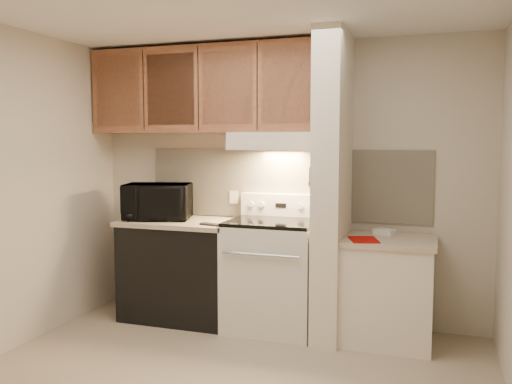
% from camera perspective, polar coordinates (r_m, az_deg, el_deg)
% --- Properties ---
extents(floor, '(3.60, 3.60, 0.00)m').
position_cam_1_polar(floor, '(3.86, -3.48, -19.55)').
color(floor, tan).
rests_on(floor, ground).
extents(ceiling, '(3.60, 3.60, 0.00)m').
position_cam_1_polar(ceiling, '(3.60, -3.73, 19.41)').
color(ceiling, white).
rests_on(ceiling, wall_back).
extents(wall_back, '(3.60, 2.50, 0.02)m').
position_cam_1_polar(wall_back, '(4.93, 2.96, 1.02)').
color(wall_back, beige).
rests_on(wall_back, floor).
extents(wall_left, '(0.02, 3.00, 2.50)m').
position_cam_1_polar(wall_left, '(4.51, -25.30, 0.09)').
color(wall_left, beige).
rests_on(wall_left, floor).
extents(backsplash, '(2.60, 0.02, 0.63)m').
position_cam_1_polar(backsplash, '(4.92, 2.92, 0.83)').
color(backsplash, beige).
rests_on(backsplash, wall_back).
extents(range_body, '(0.76, 0.65, 0.92)m').
position_cam_1_polar(range_body, '(4.73, 1.78, -8.87)').
color(range_body, silver).
rests_on(range_body, floor).
extents(oven_window, '(0.50, 0.01, 0.30)m').
position_cam_1_polar(oven_window, '(4.43, 0.59, -9.33)').
color(oven_window, black).
rests_on(oven_window, range_body).
extents(oven_handle, '(0.65, 0.02, 0.02)m').
position_cam_1_polar(oven_handle, '(4.35, 0.43, -6.64)').
color(oven_handle, silver).
rests_on(oven_handle, range_body).
extents(cooktop, '(0.74, 0.64, 0.03)m').
position_cam_1_polar(cooktop, '(4.64, 1.79, -3.17)').
color(cooktop, black).
rests_on(cooktop, range_body).
extents(range_backguard, '(0.76, 0.08, 0.20)m').
position_cam_1_polar(range_backguard, '(4.90, 2.76, -1.37)').
color(range_backguard, silver).
rests_on(range_backguard, range_body).
extents(range_display, '(0.10, 0.01, 0.04)m').
position_cam_1_polar(range_display, '(4.86, 2.62, -1.42)').
color(range_display, black).
rests_on(range_display, range_backguard).
extents(range_knob_left_outer, '(0.05, 0.02, 0.05)m').
position_cam_1_polar(range_knob_left_outer, '(4.94, -0.52, -1.31)').
color(range_knob_left_outer, silver).
rests_on(range_knob_left_outer, range_backguard).
extents(range_knob_left_inner, '(0.05, 0.02, 0.05)m').
position_cam_1_polar(range_knob_left_inner, '(4.91, 0.59, -1.35)').
color(range_knob_left_inner, silver).
rests_on(range_knob_left_inner, range_backguard).
extents(range_knob_right_inner, '(0.05, 0.02, 0.05)m').
position_cam_1_polar(range_knob_right_inner, '(4.81, 4.68, -1.51)').
color(range_knob_right_inner, silver).
rests_on(range_knob_right_inner, range_backguard).
extents(range_knob_right_outer, '(0.05, 0.02, 0.05)m').
position_cam_1_polar(range_knob_right_outer, '(4.79, 5.84, -1.55)').
color(range_knob_right_outer, silver).
rests_on(range_knob_right_outer, range_backguard).
extents(dishwasher_front, '(1.00, 0.63, 0.87)m').
position_cam_1_polar(dishwasher_front, '(5.06, -7.87, -8.26)').
color(dishwasher_front, black).
rests_on(dishwasher_front, floor).
extents(left_countertop, '(1.04, 0.67, 0.04)m').
position_cam_1_polar(left_countertop, '(4.98, -7.94, -3.16)').
color(left_countertop, '#BDAA8F').
rests_on(left_countertop, dishwasher_front).
extents(spoon_rest, '(0.24, 0.12, 0.02)m').
position_cam_1_polar(spoon_rest, '(4.63, -4.60, -3.43)').
color(spoon_rest, black).
rests_on(spoon_rest, left_countertop).
extents(teal_jar, '(0.12, 0.12, 0.10)m').
position_cam_1_polar(teal_jar, '(5.32, -10.27, -1.87)').
color(teal_jar, '#306E66').
rests_on(teal_jar, left_countertop).
extents(outlet, '(0.08, 0.01, 0.12)m').
position_cam_1_polar(outlet, '(5.07, -2.36, -0.56)').
color(outlet, silver).
rests_on(outlet, backsplash).
extents(microwave, '(0.68, 0.55, 0.33)m').
position_cam_1_polar(microwave, '(5.04, -10.31, -0.99)').
color(microwave, black).
rests_on(microwave, left_countertop).
extents(partition_pillar, '(0.22, 0.70, 2.50)m').
position_cam_1_polar(partition_pillar, '(4.48, 8.05, 0.53)').
color(partition_pillar, silver).
rests_on(partition_pillar, floor).
extents(pillar_trim, '(0.01, 0.70, 0.04)m').
position_cam_1_polar(pillar_trim, '(4.50, 6.60, 1.20)').
color(pillar_trim, '#995B3C').
rests_on(pillar_trim, partition_pillar).
extents(knife_strip, '(0.02, 0.42, 0.04)m').
position_cam_1_polar(knife_strip, '(4.45, 6.40, 1.42)').
color(knife_strip, black).
rests_on(knife_strip, partition_pillar).
extents(knife_blade_a, '(0.01, 0.03, 0.16)m').
position_cam_1_polar(knife_blade_a, '(4.31, 5.81, -0.04)').
color(knife_blade_a, silver).
rests_on(knife_blade_a, knife_strip).
extents(knife_handle_a, '(0.02, 0.02, 0.10)m').
position_cam_1_polar(knife_handle_a, '(4.28, 5.76, 1.93)').
color(knife_handle_a, black).
rests_on(knife_handle_a, knife_strip).
extents(knife_blade_b, '(0.01, 0.04, 0.18)m').
position_cam_1_polar(knife_blade_b, '(4.38, 5.99, -0.09)').
color(knife_blade_b, silver).
rests_on(knife_blade_b, knife_strip).
extents(knife_handle_b, '(0.02, 0.02, 0.10)m').
position_cam_1_polar(knife_handle_b, '(4.36, 6.01, 2.00)').
color(knife_handle_b, black).
rests_on(knife_handle_b, knife_strip).
extents(knife_blade_c, '(0.01, 0.04, 0.20)m').
position_cam_1_polar(knife_blade_c, '(4.47, 6.26, -0.10)').
color(knife_blade_c, silver).
rests_on(knife_blade_c, knife_strip).
extents(knife_handle_c, '(0.02, 0.02, 0.10)m').
position_cam_1_polar(knife_handle_c, '(4.46, 6.29, 2.07)').
color(knife_handle_c, black).
rests_on(knife_handle_c, knife_strip).
extents(knife_blade_d, '(0.01, 0.04, 0.16)m').
position_cam_1_polar(knife_blade_d, '(4.52, 6.41, 0.21)').
color(knife_blade_d, silver).
rests_on(knife_blade_d, knife_strip).
extents(knife_handle_d, '(0.02, 0.02, 0.10)m').
position_cam_1_polar(knife_handle_d, '(4.54, 6.50, 2.13)').
color(knife_handle_d, black).
rests_on(knife_handle_d, knife_strip).
extents(knife_blade_e, '(0.01, 0.04, 0.18)m').
position_cam_1_polar(knife_blade_e, '(4.61, 6.63, 0.18)').
color(knife_blade_e, silver).
rests_on(knife_blade_e, knife_strip).
extents(knife_handle_e, '(0.02, 0.02, 0.10)m').
position_cam_1_polar(knife_handle_e, '(4.62, 6.70, 2.18)').
color(knife_handle_e, black).
rests_on(knife_handle_e, knife_strip).
extents(oven_mitt, '(0.03, 0.11, 0.26)m').
position_cam_1_polar(oven_mitt, '(4.67, 6.83, 0.37)').
color(oven_mitt, slate).
rests_on(oven_mitt, partition_pillar).
extents(right_cab_base, '(0.70, 0.60, 0.81)m').
position_cam_1_polar(right_cab_base, '(4.57, 13.68, -10.26)').
color(right_cab_base, silver).
rests_on(right_cab_base, floor).
extents(right_countertop, '(0.74, 0.64, 0.04)m').
position_cam_1_polar(right_countertop, '(4.48, 13.80, -5.01)').
color(right_countertop, '#BDAA8F').
rests_on(right_countertop, right_cab_base).
extents(red_folder, '(0.28, 0.33, 0.01)m').
position_cam_1_polar(red_folder, '(4.34, 11.27, -4.94)').
color(red_folder, '#9D0804').
rests_on(red_folder, right_countertop).
extents(white_box, '(0.19, 0.16, 0.04)m').
position_cam_1_polar(white_box, '(4.65, 13.38, -4.09)').
color(white_box, white).
rests_on(white_box, right_countertop).
extents(range_hood, '(0.78, 0.44, 0.15)m').
position_cam_1_polar(range_hood, '(4.71, 2.26, 5.38)').
color(range_hood, silver).
rests_on(range_hood, upper_cabinets).
extents(hood_lip, '(0.78, 0.04, 0.06)m').
position_cam_1_polar(hood_lip, '(4.51, 1.51, 4.81)').
color(hood_lip, silver).
rests_on(hood_lip, range_hood).
extents(upper_cabinets, '(2.18, 0.33, 0.77)m').
position_cam_1_polar(upper_cabinets, '(5.01, -5.31, 10.63)').
color(upper_cabinets, '#995B3C').
rests_on(upper_cabinets, wall_back).
extents(cab_door_a, '(0.46, 0.01, 0.63)m').
position_cam_1_polar(cab_door_a, '(5.25, -14.35, 10.24)').
color(cab_door_a, '#995B3C').
rests_on(cab_door_a, upper_cabinets).
extents(cab_gap_a, '(0.01, 0.01, 0.73)m').
position_cam_1_polar(cab_gap_a, '(5.11, -11.75, 10.44)').
color(cab_gap_a, black).
rests_on(cab_gap_a, upper_cabinets).
extents(cab_door_b, '(0.46, 0.01, 0.63)m').
position_cam_1_polar(cab_door_b, '(4.98, -8.98, 10.62)').
color(cab_door_b, '#995B3C').
rests_on(cab_door_b, upper_cabinets).
extents(cab_gap_b, '(0.01, 0.01, 0.73)m').
position_cam_1_polar(cab_gap_b, '(4.86, -6.09, 10.78)').
color(cab_gap_b, black).
rests_on(cab_gap_b, upper_cabinets).
extents(cab_door_c, '(0.46, 0.01, 0.63)m').
position_cam_1_polar(cab_door_c, '(4.76, -3.04, 10.92)').
color(cab_door_c, '#995B3C').
rests_on(cab_door_c, upper_cabinets).
extents(cab_gap_c, '(0.01, 0.01, 0.73)m').
position_cam_1_polar(cab_gap_c, '(4.66, 0.13, 11.04)').
color(cab_gap_c, black).
rests_on(cab_gap_c, upper_cabinets).
extents(cab_door_d, '(0.46, 0.01, 0.63)m').
position_cam_1_polar(cab_door_d, '(4.59, 3.43, 11.13)').
color(cab_door_d, '#995B3C').
rests_on(cab_door_d, upper_cabinets).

